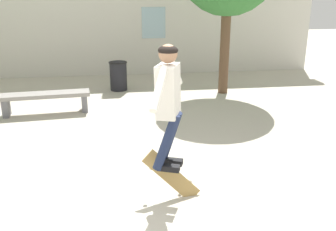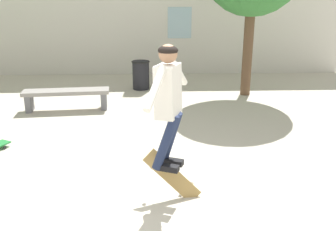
{
  "view_description": "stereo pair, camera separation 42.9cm",
  "coord_description": "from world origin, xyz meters",
  "px_view_note": "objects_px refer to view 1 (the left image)",
  "views": [
    {
      "loc": [
        -0.01,
        -3.52,
        2.47
      ],
      "look_at": [
        0.57,
        0.51,
        1.1
      ],
      "focal_mm": 40.0,
      "sensor_mm": 36.0,
      "label": 1
    },
    {
      "loc": [
        0.42,
        -3.55,
        2.47
      ],
      "look_at": [
        0.57,
        0.51,
        1.1
      ],
      "focal_mm": 40.0,
      "sensor_mm": 36.0,
      "label": 2
    }
  ],
  "objects_px": {
    "trash_bin": "(118,75)",
    "skateboard_flipping": "(172,176)",
    "park_bench": "(45,98)",
    "skater": "(168,97)"
  },
  "relations": [
    {
      "from": "trash_bin",
      "to": "skater",
      "type": "bearing_deg",
      "value": -84.78
    },
    {
      "from": "park_bench",
      "to": "skater",
      "type": "height_order",
      "value": "skater"
    },
    {
      "from": "skater",
      "to": "skateboard_flipping",
      "type": "distance_m",
      "value": 1.05
    },
    {
      "from": "park_bench",
      "to": "skateboard_flipping",
      "type": "relative_size",
      "value": 2.51
    },
    {
      "from": "park_bench",
      "to": "trash_bin",
      "type": "relative_size",
      "value": 2.49
    },
    {
      "from": "park_bench",
      "to": "trash_bin",
      "type": "bearing_deg",
      "value": 43.44
    },
    {
      "from": "trash_bin",
      "to": "skateboard_flipping",
      "type": "distance_m",
      "value": 5.44
    },
    {
      "from": "skater",
      "to": "skateboard_flipping",
      "type": "xyz_separation_m",
      "value": [
        0.06,
        0.08,
        -1.05
      ]
    },
    {
      "from": "park_bench",
      "to": "trash_bin",
      "type": "distance_m",
      "value": 2.33
    },
    {
      "from": "park_bench",
      "to": "skateboard_flipping",
      "type": "bearing_deg",
      "value": -65.36
    }
  ]
}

